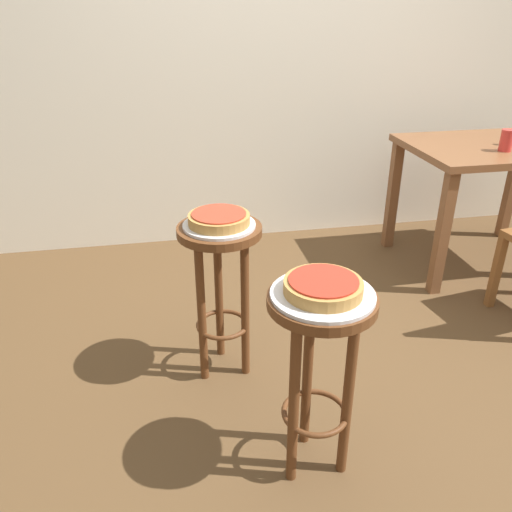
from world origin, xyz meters
TOP-DOWN VIEW (x-y plane):
  - ground_plane at (0.00, 0.00)m, footprint 6.00×6.00m
  - back_wall at (0.00, 1.65)m, footprint 6.00×0.10m
  - stool_foreground at (-0.30, -0.45)m, footprint 0.34×0.34m
  - serving_plate_foreground at (-0.30, -0.45)m, footprint 0.32×0.32m
  - pizza_foreground at (-0.30, -0.45)m, footprint 0.24×0.24m
  - stool_middle at (-0.54, 0.15)m, footprint 0.34×0.34m
  - serving_plate_middle at (-0.54, 0.15)m, footprint 0.29×0.29m
  - pizza_middle at (-0.54, 0.15)m, footprint 0.25×0.25m
  - dining_table at (1.17, 0.92)m, footprint 0.97×0.74m
  - cup_near_edge at (1.14, 0.78)m, footprint 0.07×0.07m
  - condiment_shaker at (1.24, 0.90)m, footprint 0.04×0.04m

SIDE VIEW (x-z plane):
  - ground_plane at x=0.00m, z-range 0.00..0.00m
  - stool_foreground at x=-0.30m, z-range 0.15..0.85m
  - stool_middle at x=-0.54m, z-range 0.15..0.85m
  - dining_table at x=1.17m, z-range 0.26..1.01m
  - serving_plate_foreground at x=-0.30m, z-range 0.70..0.71m
  - serving_plate_middle at x=-0.54m, z-range 0.70..0.71m
  - pizza_middle at x=-0.54m, z-range 0.71..0.76m
  - pizza_foreground at x=-0.30m, z-range 0.71..0.76m
  - condiment_shaker at x=1.24m, z-range 0.76..0.83m
  - cup_near_edge at x=1.14m, z-range 0.76..0.88m
  - back_wall at x=0.00m, z-range 0.00..3.00m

